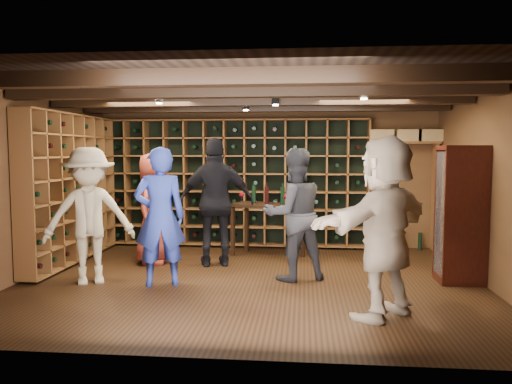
# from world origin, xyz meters

# --- Properties ---
(ground) EXTENTS (6.00, 6.00, 0.00)m
(ground) POSITION_xyz_m (0.00, 0.00, 0.00)
(ground) COLOR black
(ground) RESTS_ON ground
(room_shell) EXTENTS (6.00, 6.00, 6.00)m
(room_shell) POSITION_xyz_m (0.00, 0.05, 2.42)
(room_shell) COLOR brown
(room_shell) RESTS_ON ground
(wine_rack_back) EXTENTS (4.65, 0.30, 2.20)m
(wine_rack_back) POSITION_xyz_m (-0.52, 2.33, 1.15)
(wine_rack_back) COLOR brown
(wine_rack_back) RESTS_ON ground
(wine_rack_left) EXTENTS (0.30, 2.65, 2.20)m
(wine_rack_left) POSITION_xyz_m (-2.83, 0.82, 1.15)
(wine_rack_left) COLOR brown
(wine_rack_left) RESTS_ON ground
(crate_shelf) EXTENTS (1.20, 0.32, 2.07)m
(crate_shelf) POSITION_xyz_m (2.41, 2.32, 1.57)
(crate_shelf) COLOR brown
(crate_shelf) RESTS_ON ground
(display_cabinet) EXTENTS (0.55, 0.50, 1.75)m
(display_cabinet) POSITION_xyz_m (2.71, 0.20, 0.86)
(display_cabinet) COLOR black
(display_cabinet) RESTS_ON ground
(man_blue_shirt) EXTENTS (0.74, 0.60, 1.76)m
(man_blue_shirt) POSITION_xyz_m (-1.12, -0.32, 0.88)
(man_blue_shirt) COLOR navy
(man_blue_shirt) RESTS_ON ground
(man_grey_suit) EXTENTS (1.03, 0.93, 1.74)m
(man_grey_suit) POSITION_xyz_m (0.57, 0.13, 0.87)
(man_grey_suit) COLOR black
(man_grey_suit) RESTS_ON ground
(guest_red_floral) EXTENTS (0.63, 0.88, 1.68)m
(guest_red_floral) POSITION_xyz_m (-1.59, 0.91, 0.84)
(guest_red_floral) COLOR maroon
(guest_red_floral) RESTS_ON ground
(guest_woman_black) EXTENTS (1.20, 0.73, 1.90)m
(guest_woman_black) POSITION_xyz_m (-0.60, 0.82, 0.95)
(guest_woman_black) COLOR black
(guest_woman_black) RESTS_ON ground
(guest_khaki) EXTENTS (1.31, 1.09, 1.76)m
(guest_khaki) POSITION_xyz_m (-2.05, -0.31, 0.88)
(guest_khaki) COLOR gray
(guest_khaki) RESTS_ON ground
(guest_beige) EXTENTS (1.61, 1.63, 1.87)m
(guest_beige) POSITION_xyz_m (1.52, -1.29, 0.94)
(guest_beige) COLOR gray
(guest_beige) RESTS_ON ground
(tasting_table) EXTENTS (1.27, 0.95, 1.14)m
(tasting_table) POSITION_xyz_m (0.11, 1.55, 0.76)
(tasting_table) COLOR black
(tasting_table) RESTS_ON ground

